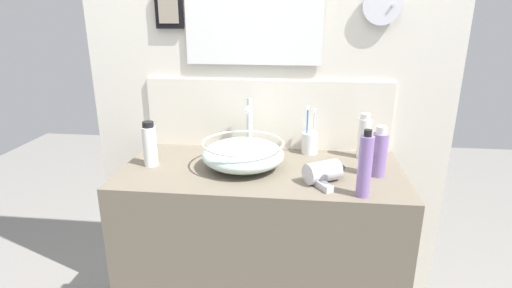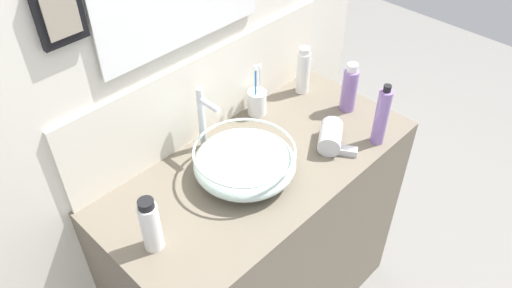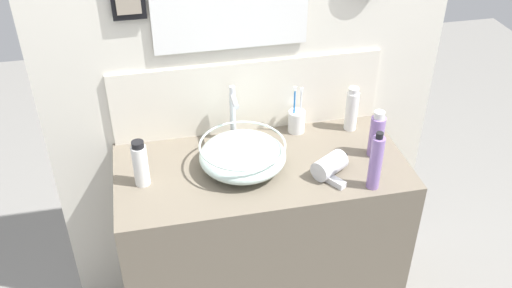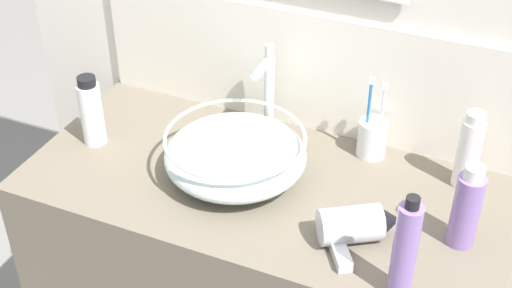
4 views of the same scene
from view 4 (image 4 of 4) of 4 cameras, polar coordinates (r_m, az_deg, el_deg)
The scene contains 9 objects.
back_panel at distance 1.69m, azimuth 4.64°, elevation 11.38°, with size 1.60×0.10×2.38m.
glass_bowl_sink at distance 1.61m, azimuth -1.60°, elevation -0.76°, with size 0.32×0.32×0.11m.
faucet at distance 1.71m, azimuth 0.94°, elevation 4.69°, with size 0.02×0.10×0.24m.
hair_drier at distance 1.47m, azimuth 8.09°, elevation -6.49°, with size 0.18×0.19×0.08m.
toothbrush_cup at distance 1.70m, azimuth 9.28°, elevation 0.55°, with size 0.07×0.07×0.21m.
spray_bottle at distance 1.32m, azimuth 11.82°, elevation -8.33°, with size 0.05×0.05×0.23m.
lotion_bottle at distance 1.75m, azimuth -13.04°, elevation 2.55°, with size 0.05×0.05×0.18m.
shampoo_bottle at distance 1.63m, azimuth 16.66°, elevation -0.54°, with size 0.05×0.05×0.19m.
soap_dispenser at distance 1.47m, azimuth 16.48°, elevation -4.94°, with size 0.06×0.06×0.19m.
Camera 4 is at (0.49, -1.17, 1.87)m, focal length 50.00 mm.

